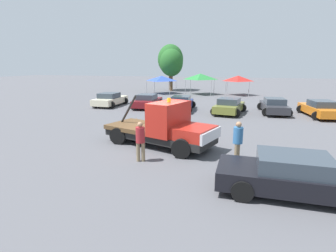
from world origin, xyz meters
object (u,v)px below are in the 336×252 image
object	(u,v)px
foreground_car	(299,176)
parked_car_orange	(320,109)
canopy_tent_blue	(162,78)
parked_car_olive	(229,106)
tree_left	(171,63)
canopy_tent_red	(238,78)
canopy_tent_green	(200,77)
parked_car_charcoal	(274,106)
parked_car_cream	(110,99)
tow_truck	(165,128)
parked_car_maroon	(147,101)
person_at_hood	(140,139)
person_near_truck	(238,139)
traffic_cone	(137,122)
tree_center	(170,60)
parked_car_navy	(181,103)

from	to	relation	value
foreground_car	parked_car_orange	bearing A→B (deg)	74.47
foreground_car	canopy_tent_blue	world-z (taller)	canopy_tent_blue
parked_car_olive	tree_left	distance (m)	21.44
parked_car_olive	canopy_tent_red	distance (m)	15.01
canopy_tent_blue	canopy_tent_green	world-z (taller)	canopy_tent_green
canopy_tent_blue	parked_car_charcoal	bearing A→B (deg)	-42.11
foreground_car	parked_car_cream	size ratio (longest dim) A/B	1.13
canopy_tent_red	tree_left	bearing A→B (deg)	161.37
parked_car_cream	canopy_tent_blue	world-z (taller)	canopy_tent_blue
tow_truck	parked_car_maroon	world-z (taller)	tow_truck
person_at_hood	parked_car_olive	size ratio (longest dim) A/B	0.39
parked_car_orange	canopy_tent_blue	distance (m)	22.22
canopy_tent_blue	person_near_truck	bearing A→B (deg)	-65.97
person_near_truck	parked_car_maroon	world-z (taller)	person_near_truck
person_at_hood	traffic_cone	bearing A→B (deg)	6.83
tow_truck	parked_car_olive	size ratio (longest dim) A/B	1.40
canopy_tent_blue	tree_left	xyz separation A→B (m)	(0.24, 4.36, 2.24)
canopy_tent_blue	canopy_tent_green	bearing A→B (deg)	4.22
parked_car_orange	tree_center	xyz separation A→B (m)	(-17.86, 19.02, 4.30)
person_near_truck	tree_left	size ratio (longest dim) A/B	0.27
tow_truck	foreground_car	world-z (taller)	tow_truck
tree_left	traffic_cone	bearing A→B (deg)	-79.81
person_near_truck	canopy_tent_blue	bearing A→B (deg)	-51.31
tree_center	tow_truck	bearing A→B (deg)	-74.83
tow_truck	canopy_tent_blue	bearing A→B (deg)	125.68
canopy_tent_blue	canopy_tent_red	bearing A→B (deg)	4.42
parked_car_orange	canopy_tent_red	size ratio (longest dim) A/B	1.57
canopy_tent_red	parked_car_maroon	bearing A→B (deg)	-120.05
tow_truck	person_near_truck	size ratio (longest dim) A/B	3.47
parked_car_maroon	tree_left	size ratio (longest dim) A/B	0.66
parked_car_cream	canopy_tent_blue	bearing A→B (deg)	-7.48
parked_car_charcoal	parked_car_orange	bearing A→B (deg)	-104.89
parked_car_maroon	parked_car_olive	bearing A→B (deg)	-100.13
canopy_tent_green	tree_center	world-z (taller)	tree_center
parked_car_orange	parked_car_navy	bearing A→B (deg)	81.20
canopy_tent_green	canopy_tent_red	bearing A→B (deg)	4.62
parked_car_cream	canopy_tent_red	distance (m)	18.42
tow_truck	canopy_tent_green	xyz separation A→B (m)	(-2.31, 24.88, 1.52)
parked_car_maroon	foreground_car	bearing A→B (deg)	-147.32
tow_truck	tree_center	bearing A→B (deg)	122.95
parked_car_cream	tree_left	world-z (taller)	tree_left
foreground_car	person_near_truck	world-z (taller)	person_near_truck
parked_car_orange	parked_car_charcoal	bearing A→B (deg)	70.07
parked_car_olive	traffic_cone	distance (m)	8.72
person_near_truck	parked_car_cream	world-z (taller)	person_near_truck
parked_car_navy	canopy_tent_green	size ratio (longest dim) A/B	1.28
tow_truck	tree_center	world-z (taller)	tree_center
parked_car_cream	parked_car_charcoal	xyz separation A→B (m)	(15.63, 0.09, -0.00)
person_near_truck	parked_car_orange	xyz separation A→B (m)	(6.08, 12.41, -0.39)
parked_car_olive	person_near_truck	bearing A→B (deg)	-165.94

